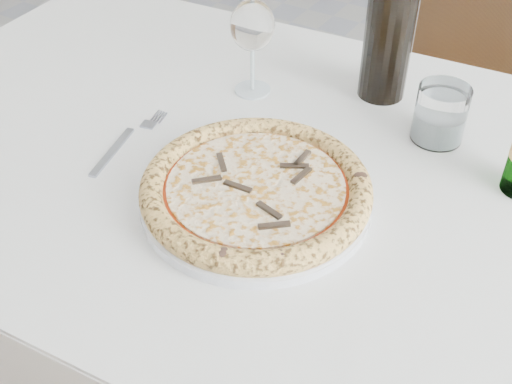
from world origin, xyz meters
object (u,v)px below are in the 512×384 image
at_px(dining_table, 290,211).
at_px(tumbler, 440,117).
at_px(wine_bottle, 391,19).
at_px(chair_far, 455,72).
at_px(pizza, 256,188).
at_px(wine_glass, 252,28).
at_px(plate, 256,198).

bearing_deg(dining_table, tumbler, 48.78).
bearing_deg(tumbler, wine_bottle, 148.63).
distance_m(tumbler, wine_bottle, 0.18).
height_order(chair_far, tumbler, chair_far).
xyz_separation_m(pizza, tumbler, (0.15, 0.28, 0.01)).
bearing_deg(pizza, wine_bottle, 85.07).
bearing_deg(wine_glass, wine_bottle, 29.29).
bearing_deg(plate, wine_glass, 122.85).
bearing_deg(wine_bottle, dining_table, -96.87).
height_order(plate, wine_glass, wine_glass).
bearing_deg(pizza, tumbler, 60.78).
height_order(chair_far, plate, chair_far).
distance_m(chair_far, plate, 0.94).
relative_size(plate, wine_bottle, 0.98).
xyz_separation_m(pizza, wine_glass, (-0.16, 0.25, 0.09)).
height_order(plate, pizza, pizza).
bearing_deg(chair_far, dining_table, -91.78).
xyz_separation_m(pizza, wine_bottle, (0.03, 0.35, 0.11)).
relative_size(pizza, wine_bottle, 0.98).
distance_m(dining_table, plate, 0.14).
xyz_separation_m(dining_table, wine_glass, (-0.16, 0.15, 0.21)).
distance_m(pizza, tumbler, 0.32).
bearing_deg(wine_glass, chair_far, 74.40).
height_order(dining_table, chair_far, chair_far).
bearing_deg(dining_table, wine_glass, 137.39).
xyz_separation_m(dining_table, plate, (-0.00, -0.10, 0.10)).
bearing_deg(chair_far, tumbler, -78.34).
xyz_separation_m(dining_table, chair_far, (0.03, 0.81, -0.13)).
bearing_deg(tumbler, pizza, -119.22).
bearing_deg(tumbler, chair_far, 101.66).
relative_size(dining_table, chair_far, 1.59).
height_order(tumbler, wine_bottle, wine_bottle).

